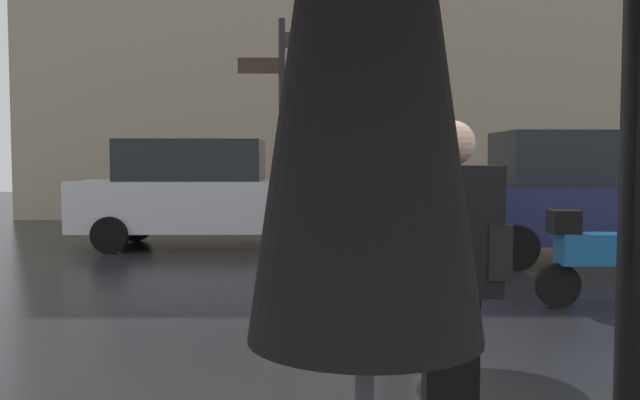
# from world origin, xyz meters

# --- Properties ---
(pedestrian_with_umbrella) EXTENTS (1.11, 1.11, 2.02)m
(pedestrian_with_umbrella) POSITION_xyz_m (-0.31, 3.28, 1.65)
(pedestrian_with_umbrella) COLOR #2A241E
(pedestrian_with_umbrella) RESTS_ON ground
(pedestrian_with_bag) EXTENTS (0.53, 0.24, 1.73)m
(pedestrian_with_bag) POSITION_xyz_m (-0.27, 1.19, 0.98)
(pedestrian_with_bag) COLOR black
(pedestrian_with_bag) RESTS_ON ground
(parked_scooter) EXTENTS (1.42, 0.32, 1.23)m
(parked_scooter) POSITION_xyz_m (1.97, 4.68, 0.56)
(parked_scooter) COLOR black
(parked_scooter) RESTS_ON ground
(parked_car_left) EXTENTS (4.04, 1.86, 1.94)m
(parked_car_left) POSITION_xyz_m (3.07, 7.91, 0.97)
(parked_car_left) COLOR #1E234C
(parked_car_left) RESTS_ON ground
(parked_car_right) EXTENTS (4.40, 1.84, 1.87)m
(parked_car_right) POSITION_xyz_m (-2.91, 9.64, 0.94)
(parked_car_right) COLOR silver
(parked_car_right) RESTS_ON ground
(street_signpost) EXTENTS (1.08, 0.08, 3.18)m
(street_signpost) POSITION_xyz_m (-1.35, 5.87, 1.92)
(street_signpost) COLOR black
(street_signpost) RESTS_ON ground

